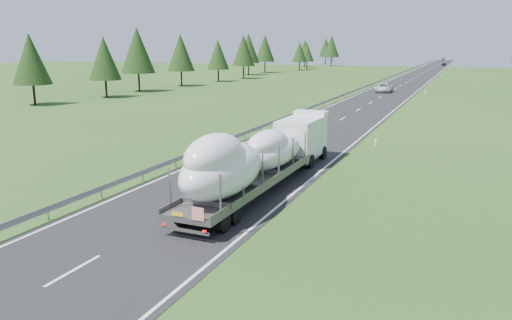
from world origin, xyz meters
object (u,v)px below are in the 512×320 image
at_px(highway_sign, 430,84).
at_px(distant_car_dark, 444,64).
at_px(boat_truck, 259,155).
at_px(distant_car_blue, 443,59).
at_px(distant_van, 384,88).

xyz_separation_m(highway_sign, distant_car_dark, (-4.34, 136.96, -1.11)).
relative_size(boat_truck, distant_car_blue, 4.49).
height_order(boat_truck, distant_car_blue, boat_truck).
bearing_deg(highway_sign, distant_car_blue, 92.28).
relative_size(highway_sign, distant_car_blue, 0.59).
distance_m(highway_sign, distant_car_dark, 137.03).
relative_size(boat_truck, distant_van, 3.37).
xyz_separation_m(boat_truck, distant_van, (-3.42, 68.78, -1.45)).
distance_m(boat_truck, distant_car_dark, 203.98).
bearing_deg(distant_car_blue, distant_van, -88.00).
relative_size(distant_van, distant_car_blue, 1.33).
distance_m(distant_van, distant_car_blue, 209.38).
height_order(highway_sign, distant_van, highway_sign).
xyz_separation_m(highway_sign, boat_truck, (-4.73, -67.02, 0.45)).
bearing_deg(highway_sign, distant_car_dark, 91.81).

